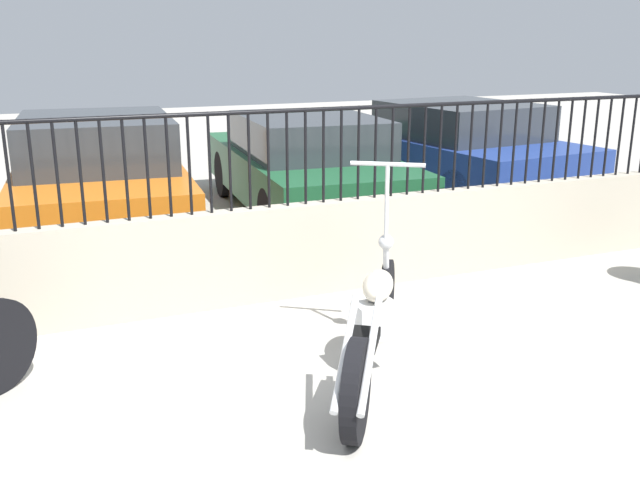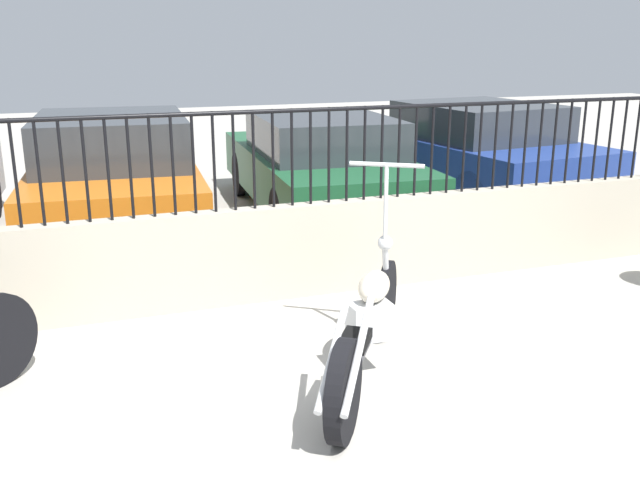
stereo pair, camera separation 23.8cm
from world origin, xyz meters
The scene contains 7 objects.
ground_plane centered at (0.00, 0.00, 0.00)m, with size 40.00×40.00×0.00m, color #ADA89E.
low_wall centered at (0.00, 2.47, 0.41)m, with size 10.85×0.18×0.81m.
fence_railing centered at (0.00, 2.47, 1.34)m, with size 10.85×0.04×0.81m.
motorcycle_dark_grey centered at (0.01, 0.71, 0.39)m, with size 1.30×1.82×1.36m.
car_orange centered at (-1.17, 5.34, 0.67)m, with size 2.13×4.42×1.34m.
car_green centered at (1.32, 5.21, 0.64)m, with size 2.04×4.40×1.26m.
car_blue centered at (3.66, 5.46, 0.67)m, with size 2.28×4.23×1.32m.
Camera 1 is at (-1.94, -3.06, 2.19)m, focal length 40.00 mm.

